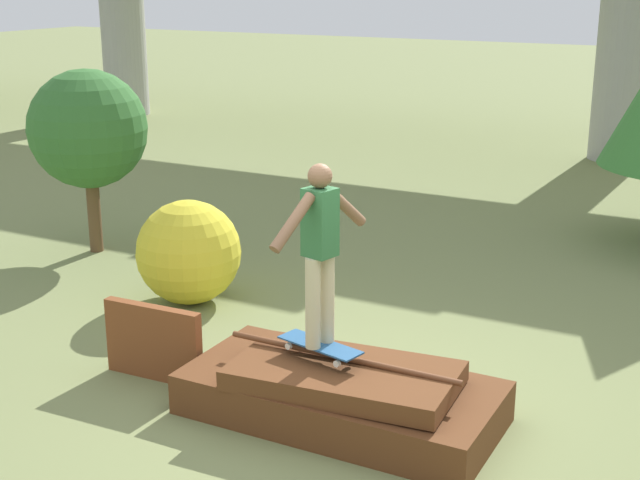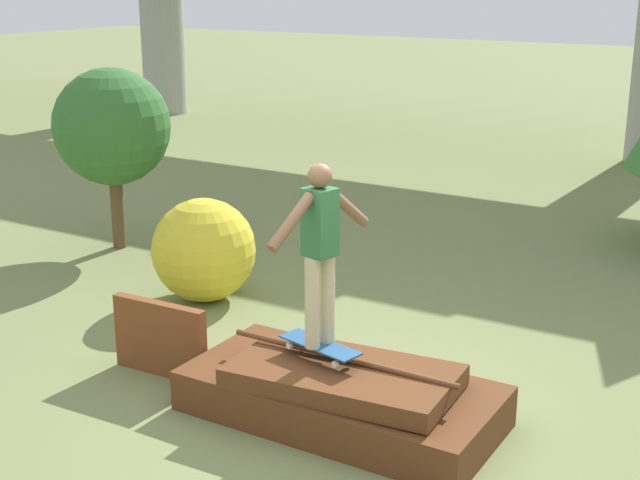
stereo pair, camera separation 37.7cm
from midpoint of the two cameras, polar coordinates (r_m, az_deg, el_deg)
ground_plane at (r=7.43m, az=2.81°, el=-11.29°), size 80.00×80.00×0.00m
scrap_pile at (r=7.30m, az=2.86°, el=-9.83°), size 2.55×1.24×0.56m
scrap_plank_loose at (r=8.11m, az=-8.88°, el=-6.27°), size 0.97×0.14×0.69m
skateboard at (r=7.15m, az=1.52°, el=-6.79°), size 0.76×0.38×0.09m
skater at (r=6.86m, az=1.58°, el=-0.28°), size 0.32×1.07×1.47m
tree_behind_right at (r=11.66m, az=-12.27°, el=7.06°), size 1.50×1.50×2.35m
bush_yellow_flowering at (r=9.80m, az=-6.36°, el=-0.66°), size 1.14×1.14×1.14m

